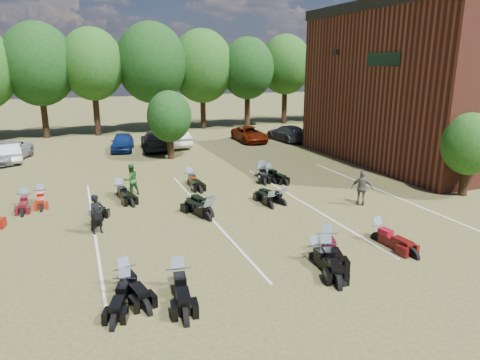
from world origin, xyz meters
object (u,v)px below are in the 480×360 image
car_4 (122,142)px  person_green (131,180)px  person_black (97,214)px  motorcycle_0 (126,296)px  motorcycle_14 (26,205)px  motorcycle_3 (315,261)px  person_grey (362,188)px

car_4 → person_green: size_ratio=2.40×
person_black → motorcycle_0: (0.46, -5.43, -0.83)m
motorcycle_14 → person_green: bearing=-0.8°
car_4 → motorcycle_3: (4.09, -22.96, -0.69)m
person_grey → motorcycle_3: (-5.31, -4.59, -0.87)m
person_green → motorcycle_3: 11.56m
car_4 → motorcycle_14: 13.88m
car_4 → motorcycle_3: car_4 is taller
car_4 → motorcycle_0: 23.10m
person_black → motorcycle_0: size_ratio=0.78×
person_grey → motorcycle_0: (-11.86, -4.58, -0.87)m
car_4 → motorcycle_3: 23.33m
person_grey → motorcycle_14: 16.54m
motorcycle_3 → person_green: bearing=117.6°
person_green → person_grey: (10.32, -5.79, 0.03)m
person_black → motorcycle_14: 5.98m
person_green → motorcycle_14: person_green is taller
person_green → motorcycle_0: bearing=63.2°
motorcycle_14 → motorcycle_0: bearing=-70.8°
motorcycle_0 → person_black: bearing=112.5°
person_black → motorcycle_3: bearing=-61.4°
motorcycle_0 → person_green: bearing=99.3°
motorcycle_0 → motorcycle_3: bearing=17.7°
car_4 → person_green: person_green is taller
person_green → motorcycle_0: 10.52m
person_grey → motorcycle_0: size_ratio=0.82×
person_black → motorcycle_0: bearing=-108.8°
motorcycle_3 → motorcycle_14: motorcycle_3 is taller
person_green → motorcycle_3: bearing=97.3°
person_green → motorcycle_3: person_green is taller
person_grey → motorcycle_3: person_grey is taller
car_4 → person_green: 12.61m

